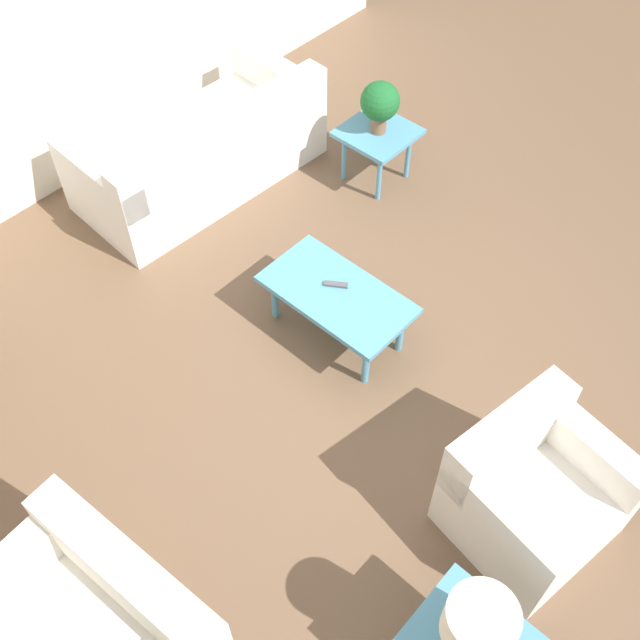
{
  "coord_description": "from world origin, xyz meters",
  "views": [
    {
      "loc": [
        -1.82,
        2.43,
        4.17
      ],
      "look_at": [
        0.14,
        0.27,
        0.55
      ],
      "focal_mm": 42.0,
      "sensor_mm": 36.0,
      "label": 1
    }
  ],
  "objects_px": {
    "sofa": "(202,153)",
    "loveseat": "(104,635)",
    "side_table_plant": "(377,138)",
    "table_lamp": "(478,625)",
    "potted_plant": "(380,103)",
    "coffee_table": "(337,297)",
    "armchair": "(530,492)"
  },
  "relations": [
    {
      "from": "side_table_plant",
      "to": "potted_plant",
      "type": "relative_size",
      "value": 1.28
    },
    {
      "from": "side_table_plant",
      "to": "table_lamp",
      "type": "height_order",
      "value": "table_lamp"
    },
    {
      "from": "sofa",
      "to": "side_table_plant",
      "type": "bearing_deg",
      "value": 137.54
    },
    {
      "from": "loveseat",
      "to": "table_lamp",
      "type": "bearing_deg",
      "value": 35.37
    },
    {
      "from": "coffee_table",
      "to": "potted_plant",
      "type": "height_order",
      "value": "potted_plant"
    },
    {
      "from": "coffee_table",
      "to": "table_lamp",
      "type": "relative_size",
      "value": 2.34
    },
    {
      "from": "sofa",
      "to": "loveseat",
      "type": "relative_size",
      "value": 1.68
    },
    {
      "from": "loveseat",
      "to": "coffee_table",
      "type": "bearing_deg",
      "value": 99.41
    },
    {
      "from": "potted_plant",
      "to": "sofa",
      "type": "bearing_deg",
      "value": 44.63
    },
    {
      "from": "coffee_table",
      "to": "table_lamp",
      "type": "height_order",
      "value": "table_lamp"
    },
    {
      "from": "armchair",
      "to": "potted_plant",
      "type": "bearing_deg",
      "value": 64.81
    },
    {
      "from": "coffee_table",
      "to": "loveseat",
      "type": "bearing_deg",
      "value": 103.59
    },
    {
      "from": "potted_plant",
      "to": "coffee_table",
      "type": "bearing_deg",
      "value": 120.42
    },
    {
      "from": "side_table_plant",
      "to": "potted_plant",
      "type": "xyz_separation_m",
      "value": [
        -0.0,
        0.0,
        0.33
      ]
    },
    {
      "from": "side_table_plant",
      "to": "table_lamp",
      "type": "relative_size",
      "value": 1.26
    },
    {
      "from": "sofa",
      "to": "armchair",
      "type": "xyz_separation_m",
      "value": [
        -3.58,
        0.78,
        0.02
      ]
    },
    {
      "from": "side_table_plant",
      "to": "table_lamp",
      "type": "distance_m",
      "value": 3.92
    },
    {
      "from": "armchair",
      "to": "potted_plant",
      "type": "distance_m",
      "value": 3.16
    },
    {
      "from": "coffee_table",
      "to": "side_table_plant",
      "type": "bearing_deg",
      "value": -59.58
    },
    {
      "from": "sofa",
      "to": "side_table_plant",
      "type": "distance_m",
      "value": 1.42
    },
    {
      "from": "coffee_table",
      "to": "potted_plant",
      "type": "distance_m",
      "value": 1.73
    },
    {
      "from": "armchair",
      "to": "table_lamp",
      "type": "height_order",
      "value": "table_lamp"
    },
    {
      "from": "armchair",
      "to": "coffee_table",
      "type": "bearing_deg",
      "value": 88.99
    },
    {
      "from": "sofa",
      "to": "loveseat",
      "type": "distance_m",
      "value": 3.75
    },
    {
      "from": "sofa",
      "to": "coffee_table",
      "type": "bearing_deg",
      "value": 78.91
    },
    {
      "from": "armchair",
      "to": "potted_plant",
      "type": "xyz_separation_m",
      "value": [
        2.58,
        -1.78,
        0.41
      ]
    },
    {
      "from": "sofa",
      "to": "side_table_plant",
      "type": "xyz_separation_m",
      "value": [
        -1.01,
        -1.0,
        0.1
      ]
    },
    {
      "from": "sofa",
      "to": "potted_plant",
      "type": "xyz_separation_m",
      "value": [
        -1.01,
        -1.0,
        0.43
      ]
    },
    {
      "from": "potted_plant",
      "to": "table_lamp",
      "type": "distance_m",
      "value": 3.9
    },
    {
      "from": "loveseat",
      "to": "table_lamp",
      "type": "distance_m",
      "value": 1.82
    },
    {
      "from": "sofa",
      "to": "armchair",
      "type": "relative_size",
      "value": 2.16
    },
    {
      "from": "coffee_table",
      "to": "potted_plant",
      "type": "xyz_separation_m",
      "value": [
        0.86,
        -1.46,
        0.37
      ]
    }
  ]
}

